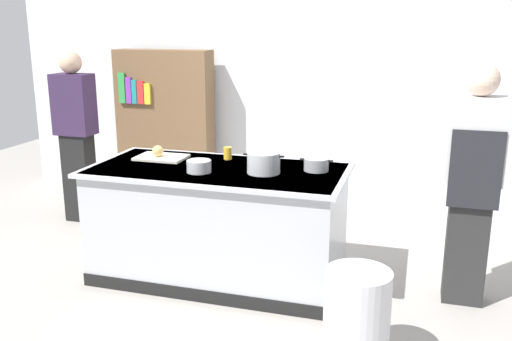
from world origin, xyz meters
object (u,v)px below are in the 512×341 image
Objects in this scene: stock_pot at (264,163)px; sauce_pan at (316,164)px; juice_cup at (228,153)px; person_guest at (76,133)px; mixing_bowl at (199,166)px; trash_bin at (356,318)px; person_chef at (473,181)px; bookshelf at (165,126)px; onion at (158,151)px.

sauce_pan is (0.36, 0.18, -0.03)m from stock_pot.
juice_cup is 1.91m from person_guest.
stock_pot is 0.48m from mixing_bowl.
juice_cup is 1.82m from trash_bin.
person_chef reaches higher than mixing_bowl.
person_guest is (-3.03, 1.76, 0.62)m from trash_bin.
stock_pot reaches higher than mixing_bowl.
stock_pot is at bearing -39.81° from juice_cup.
bookshelf reaches higher than juice_cup.
trash_bin is at bearing 141.91° from person_chef.
juice_cup is at bearing 135.70° from trash_bin.
stock_pot is 0.18× the size of bookshelf.
trash_bin is (0.45, -1.03, -0.65)m from sauce_pan.
onion is at bearing -164.01° from juice_cup.
onion is 1.82m from bookshelf.
bookshelf is at bearing 141.01° from sauce_pan.
sauce_pan is 1.38× the size of mixing_bowl.
bookshelf reaches higher than sauce_pan.
mixing_bowl is (-0.47, -0.12, -0.03)m from stock_pot.
juice_cup is (-0.40, 0.33, -0.03)m from stock_pot.
person_guest is at bearing 164.18° from sauce_pan.
juice_cup is at bearing 140.19° from stock_pot.
bookshelf is (-3.15, 1.66, -0.06)m from person_chef.
juice_cup is (-0.76, 0.15, 0.00)m from sauce_pan.
stock_pot is 1.48m from person_chef.
mixing_bowl is 1.62m from trash_bin.
trash_bin is (1.28, -0.74, -0.65)m from mixing_bowl.
trash_bin is at bearing -30.23° from onion.
stock_pot is at bearing 51.52° from person_guest.
sauce_pan reaches higher than trash_bin.
stock_pot is (0.95, -0.18, 0.01)m from onion.
onion is 0.05× the size of person_guest.
mixing_bowl is at bearing -98.82° from juice_cup.
bookshelf is at bearing 121.91° from mixing_bowl.
person_chef is at bearing 62.45° from person_guest.
person_guest reaches higher than mixing_bowl.
person_guest is (-1.82, 0.58, -0.04)m from juice_cup.
sauce_pan is (1.31, 0.00, -0.02)m from onion.
juice_cup is 0.17× the size of trash_bin.
juice_cup is at bearing 168.53° from sauce_pan.
bookshelf is (-2.04, 1.65, -0.10)m from sauce_pan.
person_guest reaches higher than juice_cup.
mixing_bowl is at bearing -58.09° from bookshelf.
onion is at bearing 149.77° from trash_bin.
stock_pot is at bearing -47.46° from bookshelf.
onion is 0.05× the size of person_chef.
stock_pot reaches higher than trash_bin.
juice_cup is 1.98m from bookshelf.
person_chef is at bearing 8.31° from mixing_bowl.
person_guest is (-1.27, 0.73, -0.06)m from onion.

